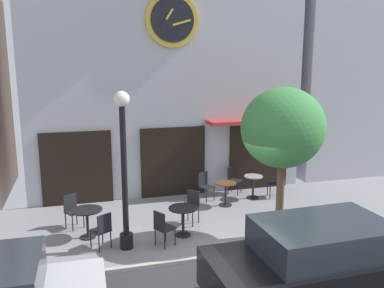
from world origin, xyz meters
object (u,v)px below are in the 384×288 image
cafe_table_center_left (253,184)px  cafe_chair_right_end (102,228)px  cafe_table_near_door (87,217)px  parked_car_black (321,262)px  street_lamp (124,171)px  street_tree (283,129)px  cafe_chair_facing_wall (72,208)px  cafe_chair_near_lamp (277,181)px  cafe_chair_near_tree (162,226)px  cafe_table_rightmost (226,190)px  cafe_chair_under_awning (192,205)px  cafe_chair_left_end (205,184)px  cafe_chair_mid_row (233,178)px  cafe_table_near_curb (183,215)px

cafe_table_center_left → cafe_chair_right_end: size_ratio=0.83×
cafe_table_near_door → parked_car_black: size_ratio=0.18×
street_lamp → cafe_table_near_door: size_ratio=4.88×
cafe_table_center_left → street_lamp: bearing=-150.2°
street_lamp → street_tree: street_tree is taller
cafe_table_center_left → cafe_chair_right_end: (-4.97, -2.44, 0.04)m
cafe_table_near_door → cafe_chair_facing_wall: cafe_chair_facing_wall is taller
cafe_chair_near_lamp → cafe_chair_near_tree: (-4.35, -2.58, 0.00)m
street_tree → cafe_table_center_left: bearing=78.9°
street_tree → cafe_chair_right_end: (-4.40, 0.44, -2.27)m
cafe_table_near_door → cafe_table_rightmost: size_ratio=1.04×
cafe_chair_near_lamp → cafe_chair_under_awning: bearing=-157.7°
cafe_chair_right_end → cafe_chair_left_end: size_ratio=1.00×
cafe_chair_near_lamp → cafe_chair_mid_row: 1.46m
cafe_table_near_door → cafe_chair_right_end: cafe_chair_right_end is taller
street_lamp → street_tree: (3.85, -0.35, 0.88)m
parked_car_black → cafe_chair_facing_wall: bearing=133.0°
cafe_chair_mid_row → cafe_chair_under_awning: bearing=-133.8°
cafe_table_near_curb → cafe_table_rightmost: (1.82, 1.80, -0.05)m
cafe_chair_right_end → cafe_table_rightmost: bearing=27.7°
cafe_table_rightmost → cafe_chair_mid_row: bearing=59.0°
cafe_chair_right_end → cafe_chair_facing_wall: (-0.69, 1.56, 0.00)m
cafe_chair_near_lamp → cafe_chair_right_end: 6.21m
cafe_chair_facing_wall → parked_car_black: parked_car_black is taller
cafe_table_near_curb → cafe_chair_under_awning: size_ratio=0.84×
cafe_table_rightmost → cafe_chair_mid_row: size_ratio=0.82×
street_lamp → cafe_table_near_curb: bearing=12.1°
street_tree → cafe_chair_facing_wall: (-5.09, 2.00, -2.27)m
street_tree → cafe_chair_mid_row: (0.10, 3.53, -2.27)m
cafe_chair_near_lamp → cafe_chair_facing_wall: (-6.44, -0.77, 0.00)m
cafe_table_near_door → cafe_table_center_left: cafe_table_near_door is taller
street_lamp → cafe_table_near_door: (-0.88, 0.86, -1.36)m
cafe_table_rightmost → cafe_chair_near_lamp: 1.91m
cafe_chair_near_tree → cafe_chair_under_awning: 1.64m
parked_car_black → cafe_chair_near_tree: bearing=128.6°
street_lamp → cafe_table_near_curb: 2.04m
street_lamp → cafe_chair_mid_row: 5.26m
cafe_table_near_curb → cafe_chair_mid_row: cafe_chair_mid_row is taller
street_lamp → cafe_table_near_curb: street_lamp is taller
cafe_chair_under_awning → cafe_chair_near_tree: bearing=-131.1°
cafe_table_near_curb → cafe_chair_under_awning: 0.88m
cafe_chair_left_end → parked_car_black: size_ratio=0.21×
cafe_chair_near_lamp → cafe_chair_mid_row: same height
cafe_chair_near_lamp → cafe_chair_near_tree: 5.06m
cafe_table_near_curb → parked_car_black: size_ratio=0.17×
street_lamp → cafe_table_center_left: 5.28m
cafe_table_rightmost → cafe_chair_near_lamp: (1.89, 0.30, 0.03)m
cafe_table_near_door → cafe_chair_under_awning: 2.82m
street_lamp → street_tree: size_ratio=0.99×
cafe_table_near_curb → cafe_chair_near_lamp: (3.71, 2.10, -0.02)m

